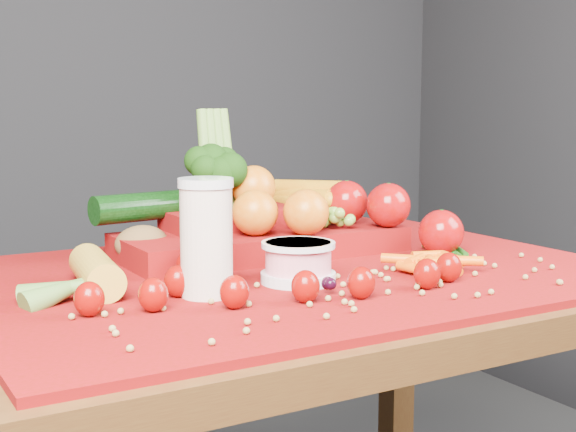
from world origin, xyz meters
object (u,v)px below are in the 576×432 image
milk_glass (206,233)px  produce_mound (273,220)px  table (294,332)px  yogurt_bowl (298,261)px

milk_glass → produce_mound: 0.35m
table → produce_mound: produce_mound is taller
table → milk_glass: bearing=-154.9°
yogurt_bowl → produce_mound: bearing=69.7°
milk_glass → table: bearing=25.1°
milk_glass → produce_mound: bearing=44.9°
table → milk_glass: milk_glass is taller
table → milk_glass: size_ratio=6.46×
produce_mound → table: bearing=-106.4°
yogurt_bowl → table: bearing=63.3°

